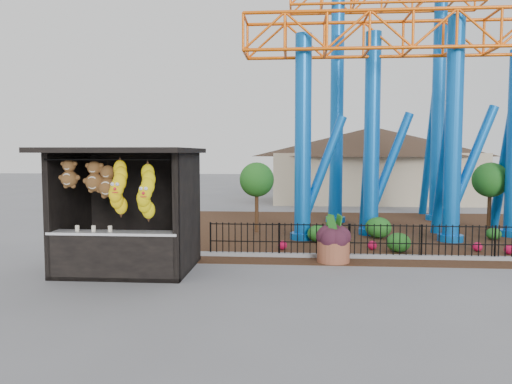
# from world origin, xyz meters

# --- Properties ---
(ground) EXTENTS (120.00, 120.00, 0.00)m
(ground) POSITION_xyz_m (0.00, 0.00, 0.00)
(ground) COLOR slate
(ground) RESTS_ON ground
(mulch_bed) EXTENTS (18.00, 12.00, 0.02)m
(mulch_bed) POSITION_xyz_m (4.00, 8.00, 0.01)
(mulch_bed) COLOR #331E11
(mulch_bed) RESTS_ON ground
(curb) EXTENTS (18.00, 0.18, 0.12)m
(curb) POSITION_xyz_m (4.00, 3.00, 0.06)
(curb) COLOR gray
(curb) RESTS_ON ground
(prize_booth) EXTENTS (3.50, 3.40, 3.12)m
(prize_booth) POSITION_xyz_m (-2.99, 0.91, 1.53)
(prize_booth) COLOR black
(prize_booth) RESTS_ON ground
(picket_fence) EXTENTS (12.20, 0.06, 1.00)m
(picket_fence) POSITION_xyz_m (4.90, 3.00, 0.50)
(picket_fence) COLOR black
(picket_fence) RESTS_ON ground
(roller_coaster) EXTENTS (11.00, 6.37, 10.82)m
(roller_coaster) POSITION_xyz_m (5.12, 8.23, 6.44)
(roller_coaster) COLOR blue
(roller_coaster) RESTS_ON ground
(terracotta_planter) EXTENTS (0.89, 0.89, 0.59)m
(terracotta_planter) POSITION_xyz_m (2.30, 2.45, 0.29)
(terracotta_planter) COLOR brown
(terracotta_planter) RESTS_ON ground
(planter_foliage) EXTENTS (0.70, 0.70, 0.64)m
(planter_foliage) POSITION_xyz_m (2.30, 2.45, 0.91)
(planter_foliage) COLOR #331420
(planter_foliage) RESTS_ON terracotta_planter
(potted_plant) EXTENTS (0.76, 0.67, 0.79)m
(potted_plant) POSITION_xyz_m (2.48, 2.70, 0.40)
(potted_plant) COLOR #1D4D16
(potted_plant) RESTS_ON ground
(landscaping) EXTENTS (8.95, 3.33, 0.73)m
(landscaping) POSITION_xyz_m (4.59, 5.60, 0.31)
(landscaping) COLOR #1E5B1A
(landscaping) RESTS_ON mulch_bed
(pavilion) EXTENTS (15.00, 15.00, 4.80)m
(pavilion) POSITION_xyz_m (6.00, 20.00, 3.07)
(pavilion) COLOR #BFAD8C
(pavilion) RESTS_ON ground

